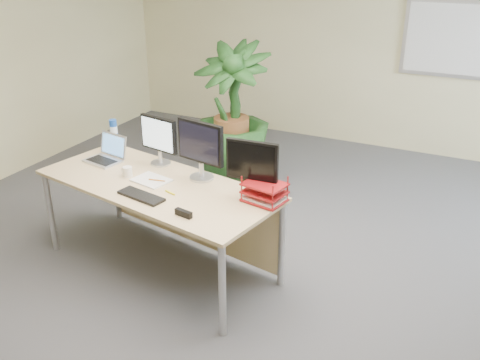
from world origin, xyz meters
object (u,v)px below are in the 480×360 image
at_px(floor_plant, 232,126).
at_px(monitor_left, 159,138).
at_px(laptop, 107,154).
at_px(monitor_right, 201,147).
at_px(desk, 168,197).

bearing_deg(floor_plant, monitor_left, -90.65).
relative_size(floor_plant, monitor_left, 3.37).
bearing_deg(laptop, monitor_left, 14.88).
bearing_deg(floor_plant, monitor_right, -72.49).
distance_m(floor_plant, laptop, 1.62).
relative_size(desk, laptop, 6.05).
bearing_deg(monitor_left, laptop, -165.12).
xyz_separation_m(monitor_left, monitor_right, (0.50, -0.12, 0.04)).
distance_m(monitor_left, laptop, 0.55).
bearing_deg(laptop, floor_plant, 71.56).
relative_size(monitor_right, laptop, 1.37).
height_order(floor_plant, monitor_left, floor_plant).
bearing_deg(desk, laptop, 170.70).
xyz_separation_m(floor_plant, monitor_right, (0.48, -1.52, 0.36)).
height_order(monitor_left, laptop, monitor_left).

